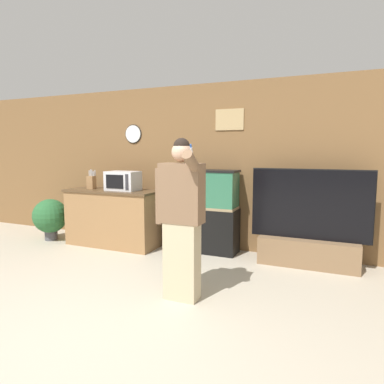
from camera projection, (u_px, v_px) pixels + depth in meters
name	position (u px, v px, depth m)	size (l,w,h in m)	color
ground_plane	(86.00, 331.00, 2.97)	(18.00, 18.00, 0.00)	#B2A893
wall_back_paneled	(207.00, 167.00, 5.48)	(10.00, 0.08, 2.60)	brown
counter_island	(114.00, 217.00, 5.65)	(1.58, 0.64, 0.92)	olive
microwave	(123.00, 181.00, 5.50)	(0.52, 0.34, 0.31)	silver
knife_block	(91.00, 182.00, 5.73)	(0.12, 0.11, 0.32)	olive
aquarium_on_stand	(203.00, 211.00, 5.29)	(1.07, 0.40, 1.27)	black
tv_on_stand	(308.00, 238.00, 4.63)	(1.56, 0.40, 1.32)	brown
person_standing	(181.00, 217.00, 3.53)	(0.53, 0.40, 1.69)	#BCAD89
potted_plant	(50.00, 217.00, 5.98)	(0.59, 0.59, 0.72)	#4C4C51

